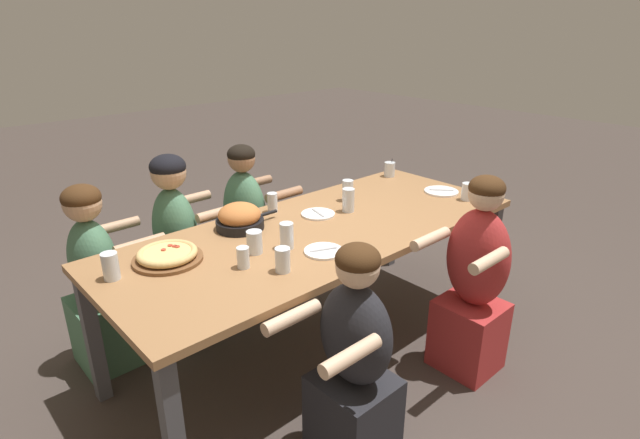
% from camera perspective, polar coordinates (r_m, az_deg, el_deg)
% --- Properties ---
extents(ground_plane, '(18.00, 18.00, 0.00)m').
position_cam_1_polar(ground_plane, '(3.23, -0.00, -14.04)').
color(ground_plane, '#423833').
rests_on(ground_plane, ground).
extents(dining_table, '(2.47, 1.00, 0.79)m').
position_cam_1_polar(dining_table, '(2.86, -0.00, -2.26)').
color(dining_table, '#996B42').
rests_on(dining_table, ground).
extents(pizza_board_main, '(0.34, 0.34, 0.06)m').
position_cam_1_polar(pizza_board_main, '(2.55, -17.03, -3.94)').
color(pizza_board_main, brown).
rests_on(pizza_board_main, dining_table).
extents(skillet_bowl, '(0.39, 0.27, 0.15)m').
position_cam_1_polar(skillet_bowl, '(2.84, -9.16, 0.19)').
color(skillet_bowl, black).
rests_on(skillet_bowl, dining_table).
extents(empty_plate_a, '(0.23, 0.23, 0.02)m').
position_cam_1_polar(empty_plate_a, '(3.52, 13.69, 3.15)').
color(empty_plate_a, white).
rests_on(empty_plate_a, dining_table).
extents(empty_plate_b, '(0.20, 0.20, 0.02)m').
position_cam_1_polar(empty_plate_b, '(2.54, 0.42, -3.63)').
color(empty_plate_b, white).
rests_on(empty_plate_b, dining_table).
extents(empty_plate_c, '(0.20, 0.20, 0.02)m').
position_cam_1_polar(empty_plate_c, '(3.02, -0.23, 0.63)').
color(empty_plate_c, white).
rests_on(empty_plate_c, dining_table).
extents(cocktail_glass_blue, '(0.08, 0.08, 0.13)m').
position_cam_1_polar(cocktail_glass_blue, '(3.80, 7.95, 5.62)').
color(cocktail_glass_blue, silver).
rests_on(cocktail_glass_blue, dining_table).
extents(drinking_glass_a, '(0.07, 0.07, 0.13)m').
position_cam_1_polar(drinking_glass_a, '(2.45, -22.80, -5.08)').
color(drinking_glass_a, silver).
rests_on(drinking_glass_a, dining_table).
extents(drinking_glass_b, '(0.07, 0.07, 0.14)m').
position_cam_1_polar(drinking_glass_b, '(2.57, -3.82, -2.04)').
color(drinking_glass_b, silver).
rests_on(drinking_glass_b, dining_table).
extents(drinking_glass_c, '(0.08, 0.08, 0.12)m').
position_cam_1_polar(drinking_glass_c, '(2.53, -7.49, -2.73)').
color(drinking_glass_c, silver).
rests_on(drinking_glass_c, dining_table).
extents(drinking_glass_d, '(0.08, 0.08, 0.11)m').
position_cam_1_polar(drinking_glass_d, '(3.40, 16.49, 2.97)').
color(drinking_glass_d, silver).
rests_on(drinking_glass_d, dining_table).
extents(drinking_glass_e, '(0.06, 0.06, 0.10)m').
position_cam_1_polar(drinking_glass_e, '(2.40, -8.77, -4.44)').
color(drinking_glass_e, silver).
rests_on(drinking_glass_e, dining_table).
extents(drinking_glass_f, '(0.07, 0.07, 0.14)m').
position_cam_1_polar(drinking_glass_f, '(3.25, 3.18, 3.19)').
color(drinking_glass_f, silver).
rests_on(drinking_glass_f, dining_table).
extents(drinking_glass_g, '(0.07, 0.07, 0.15)m').
position_cam_1_polar(drinking_glass_g, '(3.06, 3.26, 2.05)').
color(drinking_glass_g, silver).
rests_on(drinking_glass_g, dining_table).
extents(drinking_glass_h, '(0.07, 0.07, 0.12)m').
position_cam_1_polar(drinking_glass_h, '(2.34, -4.29, -4.78)').
color(drinking_glass_h, silver).
rests_on(drinking_glass_h, dining_table).
extents(drinking_glass_i, '(0.06, 0.06, 0.12)m').
position_cam_1_polar(drinking_glass_i, '(3.06, -5.46, 1.82)').
color(drinking_glass_i, silver).
rests_on(drinking_glass_i, dining_table).
extents(diner_near_midleft, '(0.51, 0.40, 1.07)m').
position_cam_1_polar(diner_near_midleft, '(2.27, 3.89, -16.50)').
color(diner_near_midleft, '#232328').
rests_on(diner_near_midleft, ground).
extents(diner_far_left, '(0.51, 0.40, 1.10)m').
position_cam_1_polar(diner_far_left, '(3.08, -24.00, -6.92)').
color(diner_far_left, '#477556').
rests_on(diner_far_left, ground).
extents(diner_far_center, '(0.51, 0.40, 1.15)m').
position_cam_1_polar(diner_far_center, '(3.45, -8.40, -1.77)').
color(diner_far_center, '#477556').
rests_on(diner_far_center, ground).
extents(diner_near_midright, '(0.51, 0.40, 1.16)m').
position_cam_1_polar(diner_near_midright, '(2.90, 17.17, -7.27)').
color(diner_near_midright, '#B22D2D').
rests_on(diner_near_midright, ground).
extents(diner_far_midleft, '(0.51, 0.40, 1.18)m').
position_cam_1_polar(diner_far_midleft, '(3.22, -15.88, -3.73)').
color(diner_far_midleft, '#477556').
rests_on(diner_far_midleft, ground).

